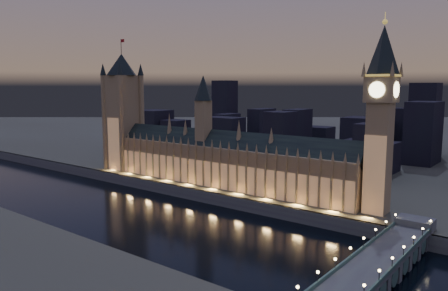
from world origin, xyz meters
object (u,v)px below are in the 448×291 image
Objects in this scene: palace_of_westminster at (224,160)px; elizabeth_tower at (381,104)px; westminster_bridge at (382,264)px; victoria_tower at (123,106)px.

palace_of_westminster is 116.44m from elizabeth_tower.
westminster_bridge is at bearing -26.00° from palace_of_westminster.
elizabeth_tower reaches higher than westminster_bridge.
westminster_bridge is at bearing -68.90° from elizabeth_tower.
palace_of_westminster is at bearing -0.09° from victoria_tower.
elizabeth_tower is at bearing 0.00° from victoria_tower.
westminster_bridge is at bearing -15.04° from victoria_tower.
victoria_tower is 258.00m from westminster_bridge.
victoria_tower is at bearing 164.96° from westminster_bridge.
palace_of_westminster is 1.85× the size of elizabeth_tower.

